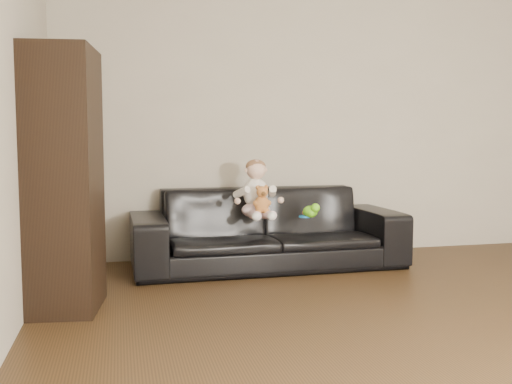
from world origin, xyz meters
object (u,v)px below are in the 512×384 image
object	(u,v)px
toy_green	(310,212)
baby	(256,192)
teddy_bear	(262,200)
cabinet	(64,180)
toy_blue_disc	(305,216)
toy_rattle	(306,213)
sofa	(267,228)

from	to	relation	value
toy_green	baby	bearing A→B (deg)	170.04
baby	teddy_bear	bearing A→B (deg)	-93.26
cabinet	toy_blue_disc	xyz separation A→B (m)	(1.89, 0.75, -0.39)
teddy_bear	toy_blue_disc	size ratio (longest dim) A/B	2.07
toy_green	toy_rattle	size ratio (longest dim) A/B	2.37
baby	toy_blue_disc	xyz separation A→B (m)	(0.42, -0.05, -0.21)
teddy_bear	cabinet	bearing A→B (deg)	-151.34
baby	toy_rattle	world-z (taller)	baby
baby	toy_blue_disc	bearing A→B (deg)	-13.61
sofa	toy_green	distance (m)	0.41
toy_rattle	toy_blue_disc	distance (m)	0.06
sofa	toy_green	size ratio (longest dim) A/B	15.70
sofa	toy_green	world-z (taller)	sofa
teddy_bear	toy_rattle	xyz separation A→B (m)	(0.43, 0.15, -0.14)
toy_green	toy_blue_disc	xyz separation A→B (m)	(-0.03, 0.03, -0.04)
toy_blue_disc	toy_rattle	bearing A→B (deg)	66.37
sofa	toy_blue_disc	size ratio (longest dim) A/B	21.10
teddy_bear	toy_rattle	size ratio (longest dim) A/B	3.65
sofa	baby	distance (m)	0.37
cabinet	toy_rattle	distance (m)	2.10
baby	teddy_bear	distance (m)	0.16
sofa	baby	xyz separation A→B (m)	(-0.13, -0.13, 0.33)
sofa	toy_blue_disc	world-z (taller)	sofa
teddy_bear	toy_blue_disc	bearing A→B (deg)	19.01
cabinet	toy_rattle	xyz separation A→B (m)	(1.91, 0.81, -0.36)
sofa	teddy_bear	distance (m)	0.41
sofa	toy_blue_disc	distance (m)	0.36
baby	toy_green	distance (m)	0.49
toy_green	sofa	bearing A→B (deg)	147.73
baby	toy_green	xyz separation A→B (m)	(0.45, -0.08, -0.17)
baby	teddy_bear	size ratio (longest dim) A/B	2.17
sofa	toy_blue_disc	xyz separation A→B (m)	(0.29, -0.17, 0.11)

